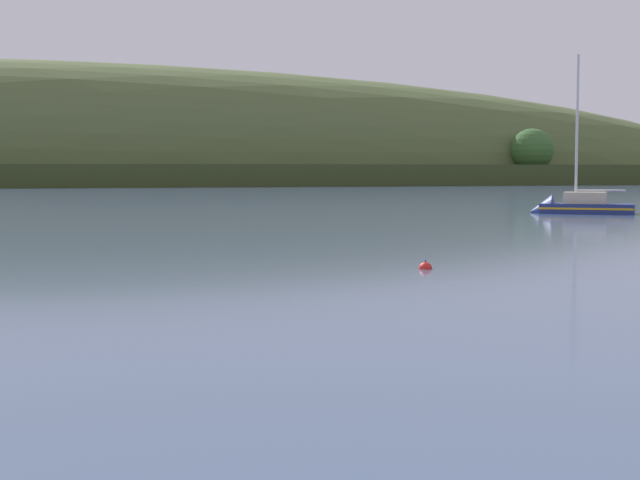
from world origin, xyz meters
name	(u,v)px	position (x,y,z in m)	size (l,w,h in m)	color
far_shoreline_hill	(20,184)	(-7.87, 246.78, 0.22)	(525.03, 104.76, 59.77)	#35401E
sailboat_far_left	(574,210)	(30.20, 72.42, 0.31)	(8.73, 7.89, 14.85)	navy
mooring_buoy_midchannel	(425,269)	(-1.80, 34.67, 0.00)	(0.51, 0.51, 0.59)	red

